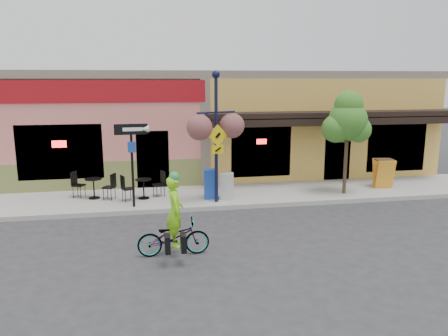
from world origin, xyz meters
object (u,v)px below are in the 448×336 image
cyclist_rider (175,221)px  street_tree (347,142)px  newspaper_box_blue (211,184)px  one_way_sign (132,166)px  building (214,121)px  lamp_post (216,138)px  bicycle (174,237)px  newspaper_box_grey (227,186)px

cyclist_rider → street_tree: bearing=-56.8°
newspaper_box_blue → one_way_sign: bearing=-164.8°
street_tree → building: bearing=120.8°
building → lamp_post: bearing=-98.6°
building → cyclist_rider: (-2.62, -10.41, -1.40)m
bicycle → one_way_sign: (-1.01, 3.83, 1.03)m
street_tree → bicycle: bearing=-146.8°
bicycle → newspaper_box_grey: 4.68m
cyclist_rider → newspaper_box_blue: bearing=-19.4°
newspaper_box_blue → lamp_post: bearing=-73.5°
building → cyclist_rider: 10.82m
bicycle → building: bearing=-14.6°
cyclist_rider → one_way_sign: bearing=15.4°
building → cyclist_rider: size_ratio=10.67×
lamp_post → newspaper_box_blue: size_ratio=4.27×
cyclist_rider → one_way_sign: one_way_sign is taller
cyclist_rider → bicycle: bearing=89.8°
lamp_post → street_tree: 4.72m
building → street_tree: building is taller
lamp_post → one_way_sign: lamp_post is taller
newspaper_box_grey → newspaper_box_blue: bearing=178.5°
lamp_post → newspaper_box_blue: 1.72m
bicycle → street_tree: size_ratio=0.47×
newspaper_box_grey → street_tree: bearing=20.4°
one_way_sign → newspaper_box_grey: (3.11, 0.35, -0.89)m
lamp_post → bicycle: bearing=-131.7°
bicycle → cyclist_rider: 0.40m
bicycle → newspaper_box_grey: (2.09, 4.18, 0.15)m
newspaper_box_blue → street_tree: bearing=0.6°
building → cyclist_rider: building is taller
one_way_sign → newspaper_box_blue: size_ratio=2.65×
newspaper_box_blue → cyclist_rider: bearing=-106.1°
bicycle → newspaper_box_blue: bearing=-20.0°
one_way_sign → newspaper_box_blue: bearing=9.2°
lamp_post → one_way_sign: 2.83m
cyclist_rider → newspaper_box_blue: cyclist_rider is taller
bicycle → cyclist_rider: (0.05, 0.00, 0.40)m
building → one_way_sign: size_ratio=6.80×
one_way_sign → bicycle: bearing=-78.1°
bicycle → lamp_post: (1.69, 3.92, 1.86)m
building → lamp_post: building is taller
cyclist_rider → one_way_sign: size_ratio=0.64×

